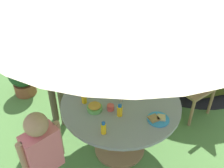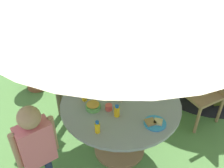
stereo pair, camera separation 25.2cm
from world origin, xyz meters
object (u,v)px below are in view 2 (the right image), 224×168
Objects in this scene: dome_tent at (218,27)px; plate_mid_left at (155,123)px; potted_plant at (35,71)px; juice_bottle_near_left at (139,70)px; plate_far_right at (86,88)px; juice_bottle_back_edge at (84,96)px; child_in_pink_shirt at (36,144)px; juice_bottle_near_right at (97,127)px; juice_bottle_front_edge at (107,87)px; child_in_white_shirt at (58,59)px; plate_center_front at (137,86)px; garden_table at (120,115)px; child_in_yellow_shirt at (135,46)px; cup_near at (109,107)px; juice_bottle_center_back at (103,75)px; juice_bottle_far_left at (117,111)px; wooden_chair at (207,81)px; juice_bottle_mid_right at (114,83)px; snack_bowl at (93,106)px.

plate_mid_left is at bearing -130.96° from dome_tent.
juice_bottle_near_left reaches higher than potted_plant.
plate_far_right is (-0.74, 0.45, -0.00)m from plate_mid_left.
juice_bottle_back_edge is at bearing -149.31° from dome_tent.
juice_bottle_near_right is at bearing -22.44° from child_in_pink_shirt.
juice_bottle_front_edge is at bearing 38.00° from juice_bottle_back_edge.
child_in_white_shirt is 12.88× the size of juice_bottle_back_edge.
plate_center_front reaches higher than potted_plant.
child_in_yellow_shirt is (0.10, 0.92, 0.36)m from garden_table.
juice_bottle_near_left is 1.77× the size of cup_near.
juice_bottle_near_left is at bearing 86.11° from plate_center_front.
juice_bottle_front_edge is at bearing -71.30° from juice_bottle_center_back.
juice_bottle_back_edge reaches higher than potted_plant.
cup_near is (0.13, -0.53, -0.03)m from juice_bottle_center_back.
juice_bottle_near_left is at bearing 34.92° from child_in_white_shirt.
potted_plant is 4.47× the size of juice_bottle_near_left.
plate_far_right is 1.70× the size of juice_bottle_back_edge.
child_in_white_shirt is 0.64m from juice_bottle_back_edge.
child_in_yellow_shirt is at bearing 71.34° from juice_bottle_front_edge.
juice_bottle_near_right and juice_bottle_far_left have the same top height.
plate_center_front is 1.56× the size of juice_bottle_near_left.
plate_center_front is (0.06, -0.65, -0.16)m from child_in_yellow_shirt.
wooden_chair is at bearing 15.07° from juice_bottle_center_back.
cup_near is at bearing -129.78° from garden_table.
juice_bottle_far_left reaches higher than plate_far_right.
child_in_yellow_shirt is 12.73× the size of juice_bottle_back_edge.
juice_bottle_near_left reaches higher than garden_table.
juice_bottle_mid_right is at bearing 83.68° from juice_bottle_near_right.
juice_bottle_mid_right is 1.12× the size of juice_bottle_back_edge.
juice_bottle_near_left reaches higher than juice_bottle_center_back.
juice_bottle_far_left reaches higher than juice_bottle_center_back.
juice_bottle_far_left is (0.24, -0.08, 0.02)m from snack_bowl.
juice_bottle_center_back is (-0.24, 0.40, 0.24)m from garden_table.
juice_bottle_far_left is (0.15, 0.23, 0.00)m from juice_bottle_near_right.
juice_bottle_back_edge is at bearing 20.97° from child_in_pink_shirt.
juice_bottle_back_edge reaches higher than cup_near.
juice_bottle_near_right is (-0.33, -0.72, 0.05)m from plate_center_front.
child_in_white_shirt is 0.91m from cup_near.
wooden_chair is at bearing 39.60° from child_in_white_shirt.
juice_bottle_front_edge reaches higher than plate_mid_left.
garden_table is 6.54× the size of plate_far_right.
cup_near is (-0.45, 0.15, 0.02)m from plate_mid_left.
plate_far_right is at bearing 113.03° from snack_bowl.
child_in_yellow_shirt is at bearing 95.09° from plate_center_front.
juice_bottle_front_edge is (-1.47, -1.56, -0.09)m from dome_tent.
snack_bowl is 0.79× the size of plate_far_right.
plate_far_right is at bearing -166.00° from juice_bottle_mid_right.
snack_bowl is at bearing -135.91° from plate_center_front.
wooden_chair is 1.25m from plate_mid_left.
juice_bottle_front_edge is (-0.33, -0.38, -0.00)m from juice_bottle_near_left.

